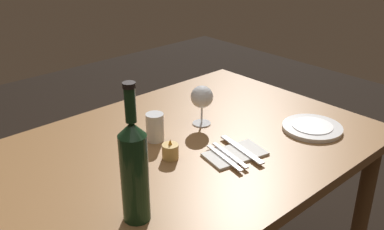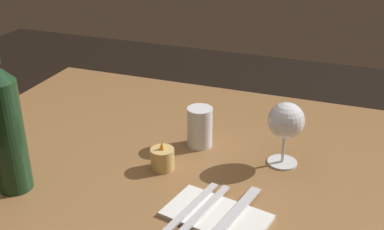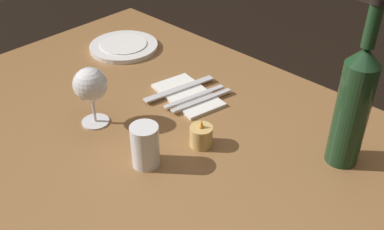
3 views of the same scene
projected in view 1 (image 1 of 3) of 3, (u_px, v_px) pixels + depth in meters
The scene contains 10 objects.
dining_table at pixel (184, 168), 1.50m from camera, with size 1.30×0.90×0.74m.
wine_glass_left at pixel (202, 98), 1.57m from camera, with size 0.08×0.08×0.15m.
wine_bottle at pixel (134, 169), 1.06m from camera, with size 0.07×0.07×0.36m.
water_tumbler at pixel (155, 128), 1.48m from camera, with size 0.06×0.06×0.10m.
votive_candle at pixel (170, 152), 1.38m from camera, with size 0.05×0.05×0.07m.
dinner_plate at pixel (312, 128), 1.57m from camera, with size 0.21×0.21×0.02m.
folded_napkin at pixel (235, 154), 1.40m from camera, with size 0.21×0.15×0.01m.
fork_inner at pixel (230, 155), 1.38m from camera, with size 0.05×0.18×0.00m.
fork_outer at pixel (224, 158), 1.37m from camera, with size 0.05×0.18×0.00m.
table_knife at pixel (242, 149), 1.42m from camera, with size 0.06×0.21×0.00m.
Camera 1 is at (-0.85, -0.97, 1.44)m, focal length 41.58 mm.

